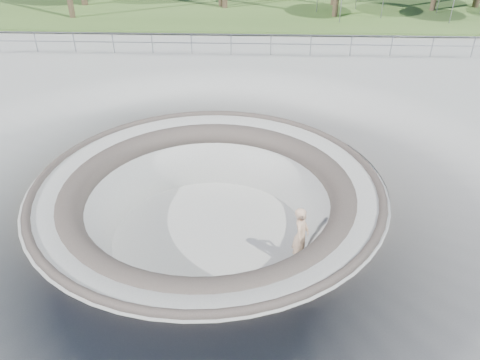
{
  "coord_description": "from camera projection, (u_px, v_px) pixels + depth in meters",
  "views": [
    {
      "loc": [
        1.42,
        -11.53,
        7.34
      ],
      "look_at": [
        0.93,
        0.36,
        -0.1
      ],
      "focal_mm": 35.0,
      "sensor_mm": 36.0,
      "label": 1
    }
  ],
  "objects": [
    {
      "name": "distant_hills",
      "position": [
        277.0,
        9.0,
        65.74
      ],
      "size": [
        103.2,
        45.0,
        28.6
      ],
      "color": "brown",
      "rests_on": "ground"
    },
    {
      "name": "skateboard",
      "position": [
        299.0,
        260.0,
        13.58
      ],
      "size": [
        0.86,
        0.51,
        0.09
      ],
      "color": "olive",
      "rests_on": "ground"
    },
    {
      "name": "skater",
      "position": [
        301.0,
        235.0,
        13.09
      ],
      "size": [
        0.62,
        0.76,
        1.79
      ],
      "primitive_type": "imported",
      "rotation": [
        0.0,
        0.0,
        1.23
      ],
      "color": "tan",
      "rests_on": "skateboard"
    },
    {
      "name": "ground",
      "position": [
        208.0,
        183.0,
        13.71
      ],
      "size": [
        180.0,
        180.0,
        0.0
      ],
      "primitive_type": "plane",
      "color": "#AAABA5",
      "rests_on": "ground"
    },
    {
      "name": "safety_railing",
      "position": [
        231.0,
        44.0,
        23.51
      ],
      "size": [
        25.0,
        0.06,
        1.03
      ],
      "color": "gray",
      "rests_on": "ground"
    },
    {
      "name": "skate_bowl",
      "position": [
        210.0,
        232.0,
        14.68
      ],
      "size": [
        14.0,
        14.0,
        4.1
      ],
      "color": "#AAABA5",
      "rests_on": "ground"
    }
  ]
}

